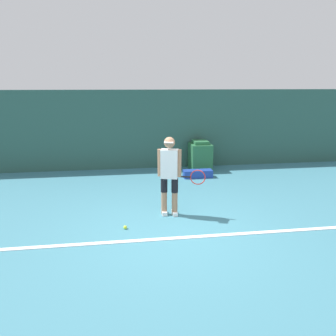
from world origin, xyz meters
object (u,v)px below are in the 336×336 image
Objects in this scene: covered_chair at (200,156)px; equipment_bag at (198,174)px; tennis_ball at (125,227)px; tennis_player at (170,173)px.

covered_chair is 0.96m from equipment_bag.
tennis_ball is 0.08× the size of equipment_bag.
covered_chair reaches higher than tennis_ball.
tennis_ball is at bearing -120.61° from covered_chair.
tennis_ball is (-0.94, -0.58, -0.87)m from tennis_player.
covered_chair is at bearing 59.39° from tennis_ball.
tennis_ball is at bearing -123.69° from equipment_bag.
covered_chair is at bearing 83.28° from tennis_player.
tennis_player is at bearing -112.90° from covered_chair.
equipment_bag is at bearing 81.54° from tennis_player.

